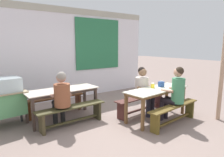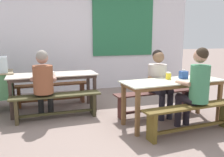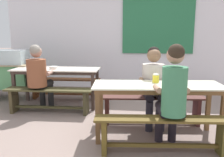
% 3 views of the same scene
% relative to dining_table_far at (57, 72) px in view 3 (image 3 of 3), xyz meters
% --- Properties ---
extents(ground_plane, '(40.00, 40.00, 0.00)m').
position_rel_dining_table_far_xyz_m(ground_plane, '(1.09, -1.08, -0.69)').
color(ground_plane, gray).
extents(backdrop_wall, '(6.05, 0.23, 3.03)m').
position_rel_dining_table_far_xyz_m(backdrop_wall, '(1.13, 1.80, 0.90)').
color(backdrop_wall, white).
rests_on(backdrop_wall, ground_plane).
extents(dining_table_far, '(1.74, 0.75, 0.77)m').
position_rel_dining_table_far_xyz_m(dining_table_far, '(0.00, 0.00, 0.00)').
color(dining_table_far, beige).
rests_on(dining_table_far, ground_plane).
extents(dining_table_near, '(1.83, 0.79, 0.77)m').
position_rel_dining_table_far_xyz_m(dining_table_near, '(1.92, -1.31, -0.00)').
color(dining_table_near, beige).
rests_on(dining_table_near, ground_plane).
extents(bench_far_back, '(1.61, 0.34, 0.46)m').
position_rel_dining_table_far_xyz_m(bench_far_back, '(-0.02, 0.50, -0.38)').
color(bench_far_back, brown).
rests_on(bench_far_back, ground_plane).
extents(bench_far_front, '(1.62, 0.37, 0.46)m').
position_rel_dining_table_far_xyz_m(bench_far_front, '(0.02, -0.50, -0.37)').
color(bench_far_front, '#413D22').
rests_on(bench_far_front, ground_plane).
extents(bench_near_back, '(1.71, 0.44, 0.46)m').
position_rel_dining_table_far_xyz_m(bench_near_back, '(1.87, -0.81, -0.38)').
color(bench_near_back, '#4D2A25').
rests_on(bench_near_back, ground_plane).
extents(bench_near_front, '(1.67, 0.39, 0.46)m').
position_rel_dining_table_far_xyz_m(bench_near_front, '(1.96, -1.81, -0.37)').
color(bench_near_front, brown).
rests_on(bench_near_front, ground_plane).
extents(food_cart, '(1.60, 0.88, 1.10)m').
position_rel_dining_table_far_xyz_m(food_cart, '(-1.39, 0.39, -0.04)').
color(food_cart, '#5BA366').
rests_on(food_cart, ground_plane).
extents(person_left_back_turned, '(0.48, 0.57, 1.27)m').
position_rel_dining_table_far_xyz_m(person_left_back_turned, '(-0.19, -0.45, 0.04)').
color(person_left_back_turned, black).
rests_on(person_left_back_turned, ground_plane).
extents(person_right_near_table, '(0.49, 0.55, 1.26)m').
position_rel_dining_table_far_xyz_m(person_right_near_table, '(1.89, -0.87, 0.04)').
color(person_right_near_table, '#23222D').
rests_on(person_right_near_table, ground_plane).
extents(person_near_front, '(0.43, 0.56, 1.34)m').
position_rel_dining_table_far_xyz_m(person_near_front, '(2.07, -1.73, 0.07)').
color(person_near_front, black).
rests_on(person_near_front, ground_plane).
extents(tissue_box, '(0.13, 0.11, 0.16)m').
position_rel_dining_table_far_xyz_m(tissue_box, '(2.18, -1.21, 0.15)').
color(tissue_box, '#2B4C96').
rests_on(tissue_box, dining_table_near).
extents(condiment_jar, '(0.09, 0.09, 0.12)m').
position_rel_dining_table_far_xyz_m(condiment_jar, '(1.90, -1.19, 0.14)').
color(condiment_jar, yellow).
rests_on(condiment_jar, dining_table_near).
extents(soup_bowl, '(0.17, 0.17, 0.05)m').
position_rel_dining_table_far_xyz_m(soup_bowl, '(-0.03, -0.08, 0.11)').
color(soup_bowl, silver).
rests_on(soup_bowl, dining_table_far).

